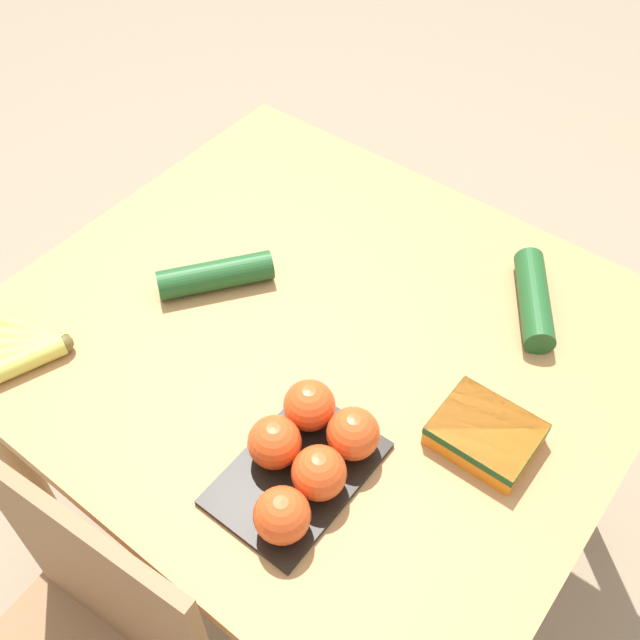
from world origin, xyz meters
TOP-DOWN VIEW (x-y plane):
  - ground_plane at (0.00, 0.00)m, footprint 12.00×12.00m
  - dining_table at (0.00, 0.00)m, footprint 1.10×0.98m
  - banana_bunch at (0.39, 0.37)m, footprint 0.20×0.20m
  - tomato_pack at (-0.16, 0.24)m, footprint 0.18×0.27m
  - carrot_bag at (-0.35, 0.02)m, footprint 0.16×0.13m
  - cucumber_near at (-0.28, -0.28)m, footprint 0.16×0.21m
  - cucumber_far at (0.22, 0.03)m, footprint 0.17×0.20m

SIDE VIEW (x-z plane):
  - ground_plane at x=0.00m, z-range 0.00..0.00m
  - dining_table at x=0.00m, z-range 0.26..0.99m
  - banana_bunch at x=0.39m, z-range 0.72..0.76m
  - carrot_bag at x=-0.35m, z-range 0.73..0.77m
  - cucumber_near at x=-0.28m, z-range 0.72..0.78m
  - cucumber_far at x=0.22m, z-range 0.72..0.78m
  - tomato_pack at x=-0.16m, z-range 0.72..0.82m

